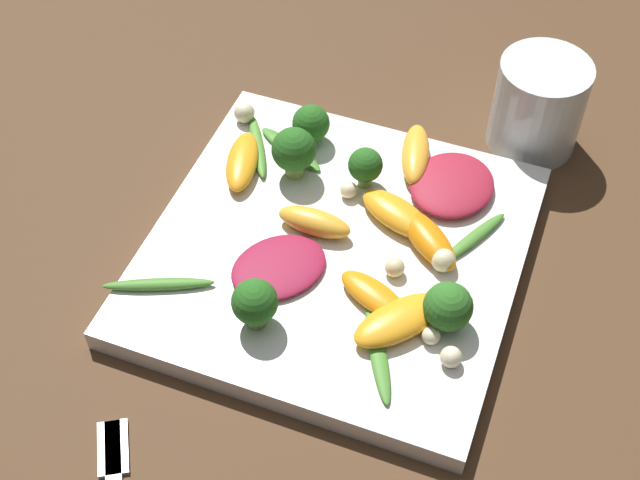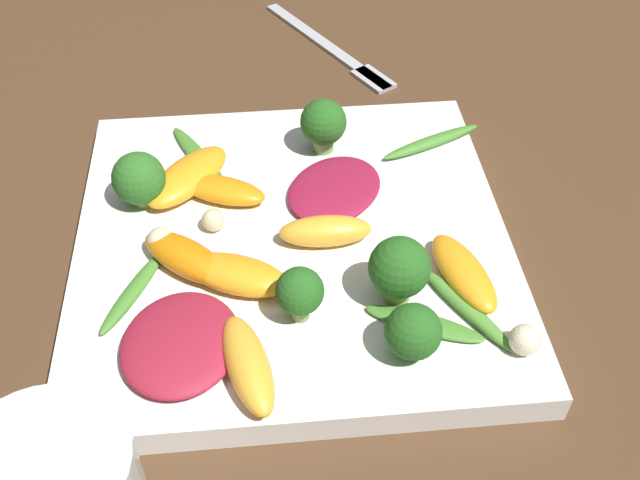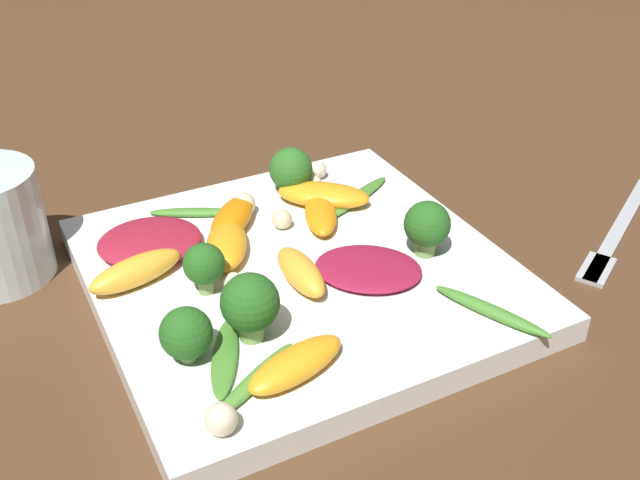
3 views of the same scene
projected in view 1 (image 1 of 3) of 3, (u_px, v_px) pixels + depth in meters
ground_plane at (335, 261)px, 0.72m from camera, size 2.40×2.40×0.00m
plate at (335, 253)px, 0.71m from camera, size 0.29×0.29×0.02m
drinking_glass at (538, 105)px, 0.78m from camera, size 0.08×0.08×0.09m
radicchio_leaf_0 at (279, 267)px, 0.69m from camera, size 0.09×0.10×0.01m
radicchio_leaf_1 at (452, 185)px, 0.74m from camera, size 0.08×0.09×0.01m
orange_segment_0 at (415, 154)px, 0.76m from camera, size 0.04×0.07×0.02m
orange_segment_1 at (314, 222)px, 0.71m from camera, size 0.06×0.02×0.02m
orange_segment_2 at (242, 162)px, 0.75m from camera, size 0.04×0.07×0.02m
orange_segment_3 at (400, 320)px, 0.65m from camera, size 0.07×0.08×0.02m
orange_segment_4 at (396, 214)px, 0.71m from camera, size 0.07×0.05×0.02m
orange_segment_5 at (428, 239)px, 0.70m from camera, size 0.07×0.06×0.02m
orange_segment_6 at (374, 296)px, 0.66m from camera, size 0.07×0.05×0.01m
broccoli_floret_0 at (311, 124)px, 0.77m from camera, size 0.03×0.03×0.04m
broccoli_floret_1 at (294, 151)px, 0.73m from camera, size 0.04×0.04×0.05m
broccoli_floret_2 at (448, 307)px, 0.64m from camera, size 0.04×0.04×0.04m
broccoli_floret_3 at (255, 303)px, 0.64m from camera, size 0.03×0.03×0.04m
broccoli_floret_4 at (365, 166)px, 0.73m from camera, size 0.03×0.03×0.04m
arugula_sprig_0 at (291, 149)px, 0.77m from camera, size 0.07×0.05×0.01m
arugula_sprig_1 at (258, 146)px, 0.77m from camera, size 0.05×0.07×0.01m
arugula_sprig_2 at (159, 284)px, 0.67m from camera, size 0.08×0.04×0.01m
arugula_sprig_3 at (474, 237)px, 0.71m from camera, size 0.04×0.07×0.01m
arugula_sprig_4 at (378, 351)px, 0.64m from camera, size 0.05×0.09×0.01m
macadamia_nut_0 at (431, 336)px, 0.64m from camera, size 0.01×0.01×0.01m
macadamia_nut_1 at (349, 190)px, 0.73m from camera, size 0.01×0.01×0.01m
macadamia_nut_2 at (443, 260)px, 0.68m from camera, size 0.02×0.02×0.02m
macadamia_nut_3 at (451, 357)px, 0.63m from camera, size 0.02×0.02×0.02m
macadamia_nut_4 at (244, 113)px, 0.79m from camera, size 0.02×0.02×0.02m
macadamia_nut_5 at (395, 267)px, 0.68m from camera, size 0.02×0.02×0.02m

